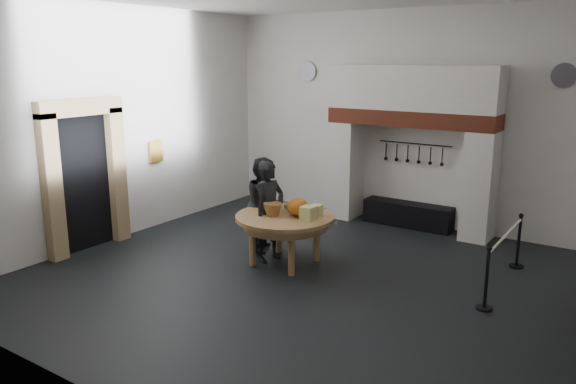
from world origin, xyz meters
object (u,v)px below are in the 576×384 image
Objects in this scene: work_table at (285,217)px; visitor_far at (265,204)px; barrier_post_near at (487,280)px; barrier_post_far at (519,242)px; visitor_near at (269,211)px; iron_range at (408,214)px.

visitor_far reaches higher than work_table.
barrier_post_far is (0.00, 2.00, 0.00)m from barrier_post_near.
visitor_near is 4.29m from barrier_post_far.
iron_range is 2.11× the size of barrier_post_far.
work_table is at bearing -178.91° from barrier_post_near.
barrier_post_near is 1.00× the size of barrier_post_far.
barrier_post_far is (3.41, 2.06, -0.39)m from work_table.
visitor_far is at bearing -119.11° from iron_range.
barrier_post_near is at bearing -90.00° from barrier_post_far.
barrier_post_near is (4.13, -0.33, -0.43)m from visitor_far.
barrier_post_near is at bearing -52.50° from iron_range.
barrier_post_near reaches higher than work_table.
visitor_far is 4.48m from barrier_post_far.
visitor_near is 0.57m from visitor_far.
work_table is 0.32m from visitor_near.
visitor_near is (-0.32, -0.01, 0.05)m from work_table.
visitor_near is 1.98× the size of barrier_post_near.
visitor_near is at bearing -178.90° from barrier_post_near.
visitor_near reaches higher than barrier_post_near.
work_table is 0.97× the size of visitor_far.
barrier_post_near is (3.41, 0.06, -0.39)m from work_table.
barrier_post_near is (3.73, 0.07, -0.44)m from visitor_near.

